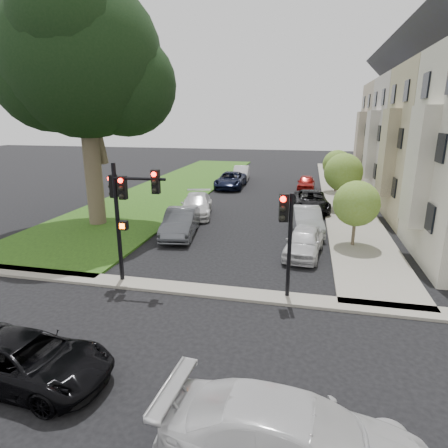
% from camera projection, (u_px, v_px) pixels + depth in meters
% --- Properties ---
extents(ground, '(140.00, 140.00, 0.00)m').
position_uv_depth(ground, '(193.00, 317.00, 13.05)').
color(ground, black).
rests_on(ground, ground).
extents(grass_strip, '(8.00, 44.00, 0.12)m').
position_uv_depth(grass_strip, '(178.00, 186.00, 37.44)').
color(grass_strip, '#223A14').
rests_on(grass_strip, ground).
extents(sidewalk_right, '(3.50, 44.00, 0.12)m').
position_uv_depth(sidewalk_right, '(341.00, 193.00, 34.14)').
color(sidewalk_right, gray).
rests_on(sidewalk_right, ground).
extents(sidewalk_cross, '(60.00, 1.00, 0.12)m').
position_uv_depth(sidewalk_cross, '(208.00, 291.00, 14.91)').
color(sidewalk_cross, gray).
rests_on(sidewalk_cross, ground).
extents(house_c, '(7.70, 7.55, 15.97)m').
position_uv_depth(house_c, '(423.00, 114.00, 30.11)').
color(house_c, beige).
rests_on(house_c, ground).
extents(house_d, '(7.70, 7.55, 15.97)m').
position_uv_depth(house_d, '(402.00, 115.00, 37.14)').
color(house_d, '#9A958F').
rests_on(house_d, ground).
extents(eucalyptus, '(10.31, 9.36, 14.61)m').
position_uv_depth(eucalyptus, '(81.00, 59.00, 21.60)').
color(eucalyptus, brown).
rests_on(eucalyptus, ground).
extents(small_tree_a, '(2.40, 2.40, 3.59)m').
position_uv_depth(small_tree_a, '(356.00, 204.00, 19.48)').
color(small_tree_a, brown).
rests_on(small_tree_a, ground).
extents(small_tree_b, '(2.80, 2.80, 4.20)m').
position_uv_depth(small_tree_b, '(343.00, 172.00, 27.56)').
color(small_tree_b, brown).
rests_on(small_tree_b, ground).
extents(small_tree_c, '(2.59, 2.59, 3.88)m').
position_uv_depth(small_tree_c, '(337.00, 164.00, 33.99)').
color(small_tree_c, brown).
rests_on(small_tree_c, ground).
extents(traffic_signal_main, '(2.45, 0.63, 5.02)m').
position_uv_depth(traffic_signal_main, '(126.00, 202.00, 14.91)').
color(traffic_signal_main, black).
rests_on(traffic_signal_main, ground).
extents(traffic_signal_secondary, '(0.55, 0.44, 4.12)m').
position_uv_depth(traffic_signal_secondary, '(287.00, 227.00, 13.69)').
color(traffic_signal_secondary, black).
rests_on(traffic_signal_secondary, ground).
extents(car_cross_near, '(4.70, 2.37, 1.27)m').
position_uv_depth(car_cross_near, '(26.00, 360.00, 9.76)').
color(car_cross_near, black).
rests_on(car_cross_near, ground).
extents(car_cross_far, '(5.59, 2.61, 1.58)m').
position_uv_depth(car_cross_far, '(297.00, 443.00, 7.09)').
color(car_cross_far, silver).
rests_on(car_cross_far, ground).
extents(car_parked_0, '(2.16, 4.34, 1.42)m').
position_uv_depth(car_parked_0, '(304.00, 242.00, 18.77)').
color(car_parked_0, silver).
rests_on(car_parked_0, ground).
extents(car_parked_1, '(2.17, 4.71, 1.50)m').
position_uv_depth(car_parked_1, '(307.00, 220.00, 22.58)').
color(car_parked_1, '#999BA0').
rests_on(car_parked_1, ground).
extents(car_parked_2, '(2.90, 5.43, 1.45)m').
position_uv_depth(car_parked_2, '(311.00, 201.00, 27.77)').
color(car_parked_2, black).
rests_on(car_parked_2, ground).
extents(car_parked_3, '(1.71, 4.01, 1.35)m').
position_uv_depth(car_parked_3, '(306.00, 183.00, 35.82)').
color(car_parked_3, maroon).
rests_on(car_parked_3, ground).
extents(car_parked_5, '(2.39, 5.01, 1.59)m').
position_uv_depth(car_parked_5, '(181.00, 223.00, 21.84)').
color(car_parked_5, '#3F4247').
rests_on(car_parked_5, ground).
extents(car_parked_6, '(3.10, 5.45, 1.49)m').
position_uv_depth(car_parked_6, '(196.00, 205.00, 26.43)').
color(car_parked_6, silver).
rests_on(car_parked_6, ground).
extents(car_parked_8, '(2.73, 5.66, 1.55)m').
position_uv_depth(car_parked_8, '(231.00, 180.00, 36.64)').
color(car_parked_8, black).
rests_on(car_parked_8, ground).
extents(car_parked_9, '(2.03, 4.73, 1.52)m').
position_uv_depth(car_parked_9, '(241.00, 173.00, 41.36)').
color(car_parked_9, silver).
rests_on(car_parked_9, ground).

